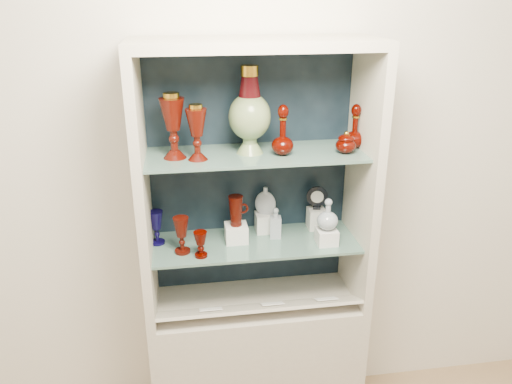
{
  "coord_description": "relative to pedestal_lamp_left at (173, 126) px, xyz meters",
  "views": [
    {
      "loc": [
        -0.31,
        -0.46,
        2.1
      ],
      "look_at": [
        0.0,
        1.53,
        1.3
      ],
      "focal_mm": 35.0,
      "sensor_mm": 36.0,
      "label": 1
    }
  ],
  "objects": [
    {
      "name": "wall_back",
      "position": [
        0.34,
        0.21,
        -0.2
      ],
      "size": [
        3.5,
        0.02,
        2.8
      ],
      "primitive_type": "cube",
      "color": "white",
      "rests_on": "ground"
    },
    {
      "name": "cabinet_base",
      "position": [
        0.34,
        -0.01,
        -1.23
      ],
      "size": [
        1.0,
        0.4,
        0.75
      ],
      "primitive_type": "cube",
      "color": "beige",
      "rests_on": "ground"
    },
    {
      "name": "cabinet_back_panel",
      "position": [
        0.34,
        0.18,
        -0.28
      ],
      "size": [
        0.98,
        0.02,
        1.15
      ],
      "primitive_type": "cube",
      "color": "black",
      "rests_on": "cabinet_base"
    },
    {
      "name": "cabinet_side_left",
      "position": [
        -0.14,
        -0.01,
        -0.28
      ],
      "size": [
        0.04,
        0.4,
        1.15
      ],
      "primitive_type": "cube",
      "color": "beige",
      "rests_on": "cabinet_base"
    },
    {
      "name": "cabinet_side_right",
      "position": [
        0.82,
        -0.01,
        -0.28
      ],
      "size": [
        0.04,
        0.4,
        1.15
      ],
      "primitive_type": "cube",
      "color": "beige",
      "rests_on": "cabinet_base"
    },
    {
      "name": "cabinet_top_cap",
      "position": [
        0.34,
        -0.01,
        0.32
      ],
      "size": [
        1.0,
        0.4,
        0.04
      ],
      "primitive_type": "cube",
      "color": "beige",
      "rests_on": "cabinet_side_left"
    },
    {
      "name": "shelf_lower",
      "position": [
        0.34,
        0.01,
        -0.56
      ],
      "size": [
        0.92,
        0.34,
        0.01
      ],
      "primitive_type": "cube",
      "color": "slate",
      "rests_on": "cabinet_side_left"
    },
    {
      "name": "shelf_upper",
      "position": [
        0.34,
        0.01,
        -0.14
      ],
      "size": [
        0.92,
        0.34,
        0.01
      ],
      "primitive_type": "cube",
      "color": "slate",
      "rests_on": "cabinet_side_left"
    },
    {
      "name": "label_ledge",
      "position": [
        0.34,
        -0.12,
        -0.82
      ],
      "size": [
        0.92,
        0.17,
        0.09
      ],
      "primitive_type": "cube",
      "rotation": [
        -0.44,
        0.0,
        0.0
      ],
      "color": "beige",
      "rests_on": "cabinet_base"
    },
    {
      "name": "label_card_0",
      "position": [
        0.65,
        -0.12,
        -0.81
      ],
      "size": [
        0.1,
        0.06,
        0.03
      ],
      "primitive_type": "cube",
      "rotation": [
        -0.44,
        0.0,
        0.0
      ],
      "color": "white",
      "rests_on": "label_ledge"
    },
    {
      "name": "label_card_1",
      "position": [
        0.4,
        -0.12,
        -0.81
      ],
      "size": [
        0.1,
        0.06,
        0.03
      ],
      "primitive_type": "cube",
      "rotation": [
        -0.44,
        0.0,
        0.0
      ],
      "color": "white",
      "rests_on": "label_ledge"
    },
    {
      "name": "label_card_2",
      "position": [
        0.12,
        -0.12,
        -0.81
      ],
      "size": [
        0.1,
        0.06,
        0.03
      ],
      "primitive_type": "cube",
      "rotation": [
        -0.44,
        0.0,
        0.0
      ],
      "color": "white",
      "rests_on": "label_ledge"
    },
    {
      "name": "pedestal_lamp_left",
      "position": [
        0.0,
        0.0,
        0.0
      ],
      "size": [
        0.11,
        0.11,
        0.27
      ],
      "primitive_type": null,
      "rotation": [
        0.0,
        0.0,
        0.05
      ],
      "color": "#420E07",
      "rests_on": "shelf_upper"
    },
    {
      "name": "pedestal_lamp_right",
      "position": [
        0.09,
        -0.04,
        -0.02
      ],
      "size": [
        0.11,
        0.11,
        0.23
      ],
      "primitive_type": null,
      "rotation": [
        0.0,
        0.0,
        -0.38
      ],
      "color": "#420E07",
      "rests_on": "shelf_upper"
    },
    {
      "name": "enamel_urn",
      "position": [
        0.32,
        0.02,
        0.05
      ],
      "size": [
        0.23,
        0.23,
        0.36
      ],
      "primitive_type": null,
      "rotation": [
        0.0,
        0.0,
        -0.41
      ],
      "color": "#0D491D",
      "rests_on": "shelf_upper"
    },
    {
      "name": "ruby_decanter_a",
      "position": [
        0.45,
        -0.03,
        -0.01
      ],
      "size": [
        0.1,
        0.1,
        0.24
      ],
      "primitive_type": null,
      "rotation": [
        0.0,
        0.0,
        0.11
      ],
      "color": "#430600",
      "rests_on": "shelf_upper"
    },
    {
      "name": "ruby_decanter_b",
      "position": [
        0.78,
        0.03,
        -0.03
      ],
      "size": [
        0.09,
        0.09,
        0.21
      ],
      "primitive_type": null,
      "rotation": [
        0.0,
        0.0,
        -0.0
      ],
      "color": "#430600",
      "rests_on": "shelf_upper"
    },
    {
      "name": "lidded_bowl",
      "position": [
        0.72,
        -0.04,
        -0.08
      ],
      "size": [
        0.11,
        0.11,
        0.1
      ],
      "primitive_type": null,
      "rotation": [
        0.0,
        0.0,
        -0.29
      ],
      "color": "#430600",
      "rests_on": "shelf_upper"
    },
    {
      "name": "cobalt_goblet",
      "position": [
        -0.1,
        0.06,
        -0.48
      ],
      "size": [
        0.09,
        0.09,
        0.16
      ],
      "primitive_type": null,
      "rotation": [
        0.0,
        0.0,
        -0.4
      ],
      "color": "#0C0638",
      "rests_on": "shelf_lower"
    },
    {
      "name": "ruby_goblet_tall",
      "position": [
        0.01,
        -0.04,
        -0.47
      ],
      "size": [
        0.07,
        0.07,
        0.17
      ],
      "primitive_type": null,
      "rotation": [
        0.0,
        0.0,
        0.01
      ],
      "color": "#420E07",
      "rests_on": "shelf_lower"
    },
    {
      "name": "ruby_goblet_small",
      "position": [
        0.09,
        -0.09,
        -0.5
      ],
      "size": [
        0.08,
        0.08,
        0.12
      ],
      "primitive_type": null,
      "rotation": [
        0.0,
        0.0,
        0.39
      ],
      "color": "#430600",
      "rests_on": "shelf_lower"
    },
    {
      "name": "riser_ruby_pitcher",
      "position": [
        0.25,
        0.03,
        -0.51
      ],
      "size": [
        0.1,
        0.1,
        0.08
      ],
      "primitive_type": "cube",
      "color": "silver",
      "rests_on": "shelf_lower"
    },
    {
      "name": "ruby_pitcher",
      "position": [
        0.25,
        0.03,
        -0.4
      ],
      "size": [
        0.11,
        0.08,
        0.14
      ],
      "primitive_type": null,
      "rotation": [
        0.0,
        0.0,
        0.09
      ],
      "color": "#420E07",
      "rests_on": "riser_ruby_pitcher"
    },
    {
      "name": "clear_square_bottle",
      "position": [
        0.43,
        0.04,
        -0.48
      ],
      "size": [
        0.06,
        0.06,
        0.15
      ],
      "primitive_type": null,
      "rotation": [
        0.0,
        0.0,
        -0.13
      ],
      "color": "#8F9BA7",
      "rests_on": "shelf_lower"
    },
    {
      "name": "riser_flat_flask",
      "position": [
        0.4,
        0.11,
        -0.51
      ],
      "size": [
        0.09,
        0.09,
        0.09
      ],
      "primitive_type": "cube",
      "color": "silver",
      "rests_on": "shelf_lower"
    },
    {
      "name": "flat_flask",
      "position": [
        0.4,
        0.11,
        -0.4
      ],
      "size": [
        0.11,
        0.07,
        0.14
      ],
      "primitive_type": null,
      "rotation": [
        0.0,
        0.0,
        -0.33
      ],
      "color": "#A3ABB5",
      "rests_on": "riser_flat_flask"
    },
    {
      "name": "riser_clear_round_decanter",
      "position": [
        0.65,
        -0.06,
        -0.52
      ],
      "size": [
        0.09,
        0.09,
        0.07
      ],
      "primitive_type": "cube",
      "color": "silver",
      "rests_on": "shelf_lower"
    },
    {
      "name": "clear_round_decanter",
      "position": [
        0.65,
        -0.06,
        -0.41
      ],
      "size": [
        0.12,
        0.12,
        0.14
      ],
      "primitive_type": null,
      "rotation": [
        0.0,
        0.0,
        -0.33
      ],
      "color": "#8F9BA7",
      "rests_on": "riser_clear_round_decanter"
    },
    {
      "name": "riser_cameo_medallion",
      "position": [
        0.65,
        0.11,
        -0.5
      ],
      "size": [
        0.08,
        0.08,
        0.1
      ],
      "primitive_type": "cube",
      "color": "silver",
      "rests_on": "shelf_lower"
    },
    {
      "name": "cameo_medallion",
      "position": [
        0.65,
        0.11,
        -0.4
      ],
      "size": [
        0.1,
        0.06,
        0.12
      ],
      "primitive_type": null,
      "rotation": [
        0.0,
        0.0,
        -0.23
      ],
      "color": "black",
      "rests_on": "riser_cameo_medallion"
    }
  ]
}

